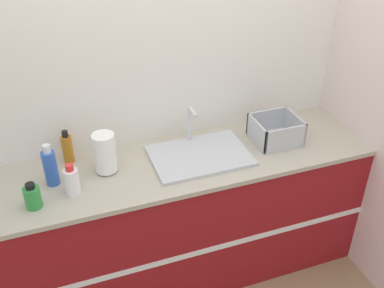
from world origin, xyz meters
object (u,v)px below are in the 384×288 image
(sink, at_px, (199,154))
(dish_rack, at_px, (275,133))
(paper_towel_roll, at_px, (105,153))
(bottle_amber, at_px, (67,148))
(bottle_blue, at_px, (50,167))
(bottle_green, at_px, (33,197))
(bottle_white_spray, at_px, (72,181))

(sink, height_order, dish_rack, sink)
(sink, relative_size, paper_towel_roll, 2.41)
(sink, relative_size, bottle_amber, 2.81)
(sink, height_order, bottle_blue, sink)
(paper_towel_roll, height_order, bottle_green, paper_towel_roll)
(paper_towel_roll, distance_m, bottle_amber, 0.26)
(sink, distance_m, paper_towel_roll, 0.57)
(bottle_blue, relative_size, bottle_white_spray, 1.34)
(paper_towel_roll, distance_m, dish_rack, 1.07)
(paper_towel_roll, xyz_separation_m, bottle_white_spray, (-0.21, -0.14, -0.04))
(dish_rack, distance_m, bottle_white_spray, 1.28)
(sink, xyz_separation_m, paper_towel_roll, (-0.56, 0.04, 0.11))
(bottle_green, distance_m, bottle_white_spray, 0.21)
(bottle_blue, bearing_deg, bottle_green, -123.10)
(sink, bearing_deg, bottle_amber, 164.10)
(dish_rack, distance_m, bottle_amber, 1.28)
(paper_towel_roll, height_order, bottle_blue, bottle_blue)
(sink, distance_m, dish_rack, 0.52)
(bottle_white_spray, bearing_deg, paper_towel_roll, 34.86)
(bottle_green, bearing_deg, paper_towel_roll, 24.19)
(bottle_blue, bearing_deg, sink, -1.67)
(dish_rack, relative_size, bottle_amber, 1.35)
(sink, bearing_deg, bottle_blue, 178.33)
(paper_towel_roll, relative_size, bottle_white_spray, 1.30)
(paper_towel_roll, relative_size, bottle_amber, 1.16)
(dish_rack, bearing_deg, sink, -179.74)
(bottle_blue, distance_m, bottle_amber, 0.22)
(paper_towel_roll, relative_size, bottle_green, 1.66)
(dish_rack, height_order, bottle_amber, bottle_amber)
(paper_towel_roll, relative_size, dish_rack, 0.86)
(bottle_green, relative_size, bottle_white_spray, 0.78)
(bottle_amber, bearing_deg, sink, -15.90)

